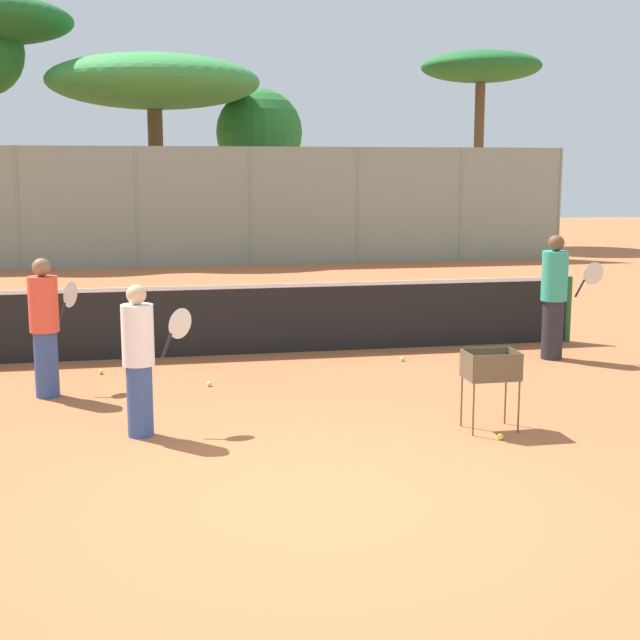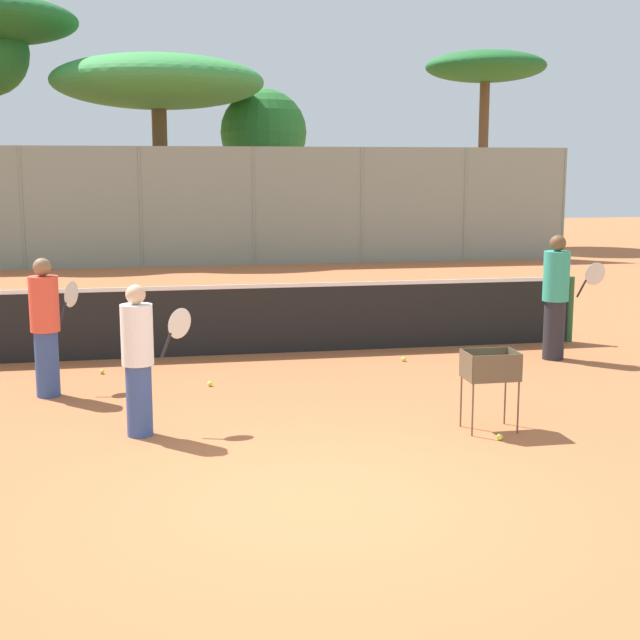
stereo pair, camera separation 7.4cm
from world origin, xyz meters
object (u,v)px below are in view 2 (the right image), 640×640
at_px(tennis_net, 244,318).
at_px(player_yellow_shirt, 556,296).
at_px(player_red_cap, 46,326).
at_px(parked_car, 274,236).
at_px(player_white_outfit, 139,358).
at_px(ball_cart, 491,372).

relative_size(tennis_net, player_yellow_shirt, 5.83).
bearing_deg(player_yellow_shirt, player_red_cap, -159.26).
distance_m(tennis_net, player_yellow_shirt, 4.65).
xyz_separation_m(tennis_net, parked_car, (2.49, 14.69, 0.10)).
bearing_deg(parked_car, player_white_outfit, -102.12).
height_order(tennis_net, player_red_cap, player_red_cap).
xyz_separation_m(tennis_net, ball_cart, (2.19, -4.47, 0.09)).
height_order(player_white_outfit, parked_car, player_white_outfit).
height_order(player_yellow_shirt, ball_cart, player_yellow_shirt).
bearing_deg(parked_car, player_yellow_shirt, -82.88).
height_order(player_white_outfit, player_yellow_shirt, player_yellow_shirt).
bearing_deg(ball_cart, player_white_outfit, 172.00).
bearing_deg(tennis_net, ball_cart, -63.93).
distance_m(player_white_outfit, player_yellow_shirt, 6.59).
xyz_separation_m(tennis_net, player_white_outfit, (-1.51, -3.95, 0.27)).
height_order(player_white_outfit, player_red_cap, player_red_cap).
bearing_deg(player_yellow_shirt, player_white_outfit, -141.42).
bearing_deg(player_white_outfit, player_yellow_shirt, -5.91).
height_order(player_red_cap, ball_cart, player_red_cap).
height_order(player_red_cap, player_yellow_shirt, player_yellow_shirt).
bearing_deg(player_white_outfit, player_red_cap, 90.46).
relative_size(player_white_outfit, player_yellow_shirt, 0.88).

